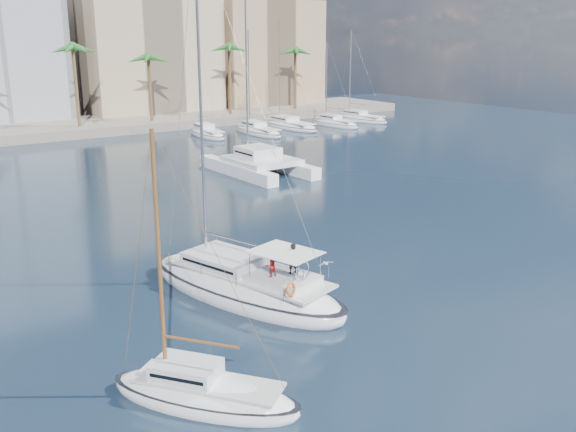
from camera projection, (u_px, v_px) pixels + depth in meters
ground at (290, 282)px, 34.54m from camera, size 160.00×160.00×0.00m
quay at (17, 132)px, 82.44m from camera, size 120.00×14.00×1.20m
building_beige at (146, 52)px, 99.04m from camera, size 20.00×14.00×20.00m
building_tan_right at (262, 56)px, 108.76m from camera, size 18.00×12.00×18.00m
palm_centre at (16, 55)px, 76.61m from camera, size 3.60×3.60×12.30m
palm_right at (256, 51)px, 95.33m from camera, size 3.60×3.60×12.30m
main_sloop at (243, 286)px, 32.50m from camera, size 7.34×13.12×18.56m
small_sloop at (203, 394)px, 23.09m from camera, size 6.22×7.23×10.50m
catamaran at (259, 161)px, 60.90m from camera, size 6.18×12.01×17.36m
seagull at (326, 263)px, 35.15m from camera, size 0.95×0.41×0.18m
moored_yacht_a at (207, 137)px, 82.58m from camera, size 3.37×9.52×11.90m
moored_yacht_b at (258, 134)px, 84.59m from camera, size 3.32×10.83×13.72m
moored_yacht_c at (290, 128)px, 89.74m from camera, size 3.98×12.33×15.54m
moored_yacht_d at (335, 126)px, 91.74m from camera, size 3.52×9.55×11.90m
moored_yacht_e at (360, 121)px, 96.90m from camera, size 4.61×11.11×13.72m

